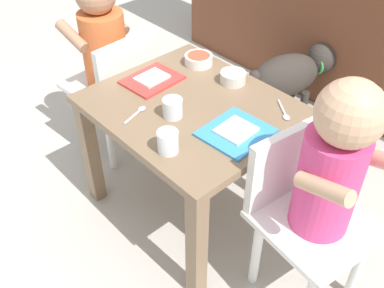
{
  "coord_description": "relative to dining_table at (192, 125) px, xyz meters",
  "views": [
    {
      "loc": [
        0.81,
        -0.74,
        1.19
      ],
      "look_at": [
        0.0,
        0.0,
        0.28
      ],
      "focal_mm": 41.7,
      "sensor_mm": 36.0,
      "label": 1
    }
  ],
  "objects": [
    {
      "name": "seated_child_right",
      "position": [
        0.46,
        0.02,
        0.1
      ],
      "size": [
        0.31,
        0.31,
        0.73
      ],
      "color": "white",
      "rests_on": "ground"
    },
    {
      "name": "cereal_bowl_left_side",
      "position": [
        -0.16,
        0.18,
        0.1
      ],
      "size": [
        0.09,
        0.09,
        0.03
      ],
      "color": "white",
      "rests_on": "dining_table"
    },
    {
      "name": "dog",
      "position": [
        -0.14,
        0.72,
        -0.16
      ],
      "size": [
        0.26,
        0.44,
        0.3
      ],
      "color": "#332D28",
      "rests_on": "ground"
    },
    {
      "name": "food_tray_right",
      "position": [
        0.18,
        -0.01,
        0.08
      ],
      "size": [
        0.17,
        0.19,
        0.02
      ],
      "color": "#388CD8",
      "rests_on": "dining_table"
    },
    {
      "name": "food_tray_left",
      "position": [
        -0.18,
        -0.01,
        0.08
      ],
      "size": [
        0.15,
        0.18,
        0.02
      ],
      "color": "red",
      "rests_on": "dining_table"
    },
    {
      "name": "spoon_by_left_tray",
      "position": [
        0.21,
        0.17,
        0.08
      ],
      "size": [
        0.09,
        0.07,
        0.01
      ],
      "color": "silver",
      "rests_on": "dining_table"
    },
    {
      "name": "water_cup_right",
      "position": [
        0.01,
        -0.08,
        0.1
      ],
      "size": [
        0.06,
        0.06,
        0.06
      ],
      "color": "white",
      "rests_on": "dining_table"
    },
    {
      "name": "veggie_bowl_near",
      "position": [
        -0.01,
        0.18,
        0.1
      ],
      "size": [
        0.08,
        0.08,
        0.04
      ],
      "color": "silver",
      "rests_on": "dining_table"
    },
    {
      "name": "seated_child_left",
      "position": [
        -0.45,
        0.0,
        0.08
      ],
      "size": [
        0.3,
        0.3,
        0.7
      ],
      "color": "white",
      "rests_on": "ground"
    },
    {
      "name": "dining_table",
      "position": [
        0.0,
        0.0,
        0.0
      ],
      "size": [
        0.59,
        0.51,
        0.44
      ],
      "color": "#7A6047",
      "rests_on": "ground"
    },
    {
      "name": "spoon_by_right_tray",
      "position": [
        -0.07,
        -0.15,
        0.08
      ],
      "size": [
        0.04,
        0.1,
        0.01
      ],
      "color": "silver",
      "rests_on": "dining_table"
    },
    {
      "name": "ground_plane",
      "position": [
        0.0,
        0.0,
        -0.36
      ],
      "size": [
        7.0,
        7.0,
        0.0
      ],
      "primitive_type": "plane",
      "color": "#B2ADA3"
    },
    {
      "name": "water_cup_left",
      "position": [
        0.12,
        -0.19,
        0.11
      ],
      "size": [
        0.06,
        0.06,
        0.06
      ],
      "color": "white",
      "rests_on": "dining_table"
    }
  ]
}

